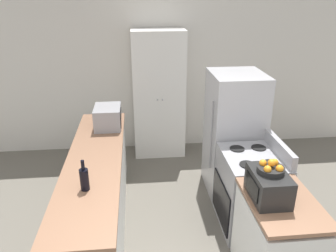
{
  "coord_description": "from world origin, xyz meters",
  "views": [
    {
      "loc": [
        -0.37,
        -1.73,
        2.63
      ],
      "look_at": [
        0.0,
        1.98,
        1.05
      ],
      "focal_mm": 35.0,
      "sensor_mm": 36.0,
      "label": 1
    }
  ],
  "objects_px": {
    "pantry_cabinet": "(159,95)",
    "microwave": "(108,117)",
    "stove": "(249,191)",
    "fruit_bowl": "(271,168)",
    "wine_bottle": "(84,179)",
    "toaster_oven": "(268,186)",
    "refrigerator": "(233,134)"
  },
  "relations": [
    {
      "from": "refrigerator",
      "to": "fruit_bowl",
      "type": "relative_size",
      "value": 7.11
    },
    {
      "from": "microwave",
      "to": "wine_bottle",
      "type": "xyz_separation_m",
      "value": [
        -0.11,
        -1.47,
        -0.03
      ]
    },
    {
      "from": "fruit_bowl",
      "to": "pantry_cabinet",
      "type": "bearing_deg",
      "value": 105.38
    },
    {
      "from": "pantry_cabinet",
      "to": "microwave",
      "type": "height_order",
      "value": "pantry_cabinet"
    },
    {
      "from": "stove",
      "to": "microwave",
      "type": "bearing_deg",
      "value": 148.72
    },
    {
      "from": "toaster_oven",
      "to": "fruit_bowl",
      "type": "distance_m",
      "value": 0.17
    },
    {
      "from": "wine_bottle",
      "to": "fruit_bowl",
      "type": "distance_m",
      "value": 1.65
    },
    {
      "from": "refrigerator",
      "to": "toaster_oven",
      "type": "distance_m",
      "value": 1.58
    },
    {
      "from": "stove",
      "to": "microwave",
      "type": "distance_m",
      "value": 2.01
    },
    {
      "from": "microwave",
      "to": "wine_bottle",
      "type": "height_order",
      "value": "wine_bottle"
    },
    {
      "from": "wine_bottle",
      "to": "toaster_oven",
      "type": "distance_m",
      "value": 1.64
    },
    {
      "from": "pantry_cabinet",
      "to": "stove",
      "type": "height_order",
      "value": "pantry_cabinet"
    },
    {
      "from": "toaster_oven",
      "to": "stove",
      "type": "bearing_deg",
      "value": 79.16
    },
    {
      "from": "refrigerator",
      "to": "fruit_bowl",
      "type": "xyz_separation_m",
      "value": [
        -0.15,
        -1.55,
        0.39
      ]
    },
    {
      "from": "pantry_cabinet",
      "to": "stove",
      "type": "relative_size",
      "value": 1.91
    },
    {
      "from": "refrigerator",
      "to": "microwave",
      "type": "relative_size",
      "value": 3.75
    },
    {
      "from": "toaster_oven",
      "to": "fruit_bowl",
      "type": "xyz_separation_m",
      "value": [
        0.0,
        0.01,
        0.17
      ]
    },
    {
      "from": "toaster_oven",
      "to": "wine_bottle",
      "type": "bearing_deg",
      "value": 169.63
    },
    {
      "from": "microwave",
      "to": "wine_bottle",
      "type": "distance_m",
      "value": 1.47
    },
    {
      "from": "stove",
      "to": "microwave",
      "type": "xyz_separation_m",
      "value": [
        -1.64,
        1.0,
        0.59
      ]
    },
    {
      "from": "refrigerator",
      "to": "wine_bottle",
      "type": "xyz_separation_m",
      "value": [
        -1.77,
        -1.26,
        0.2
      ]
    },
    {
      "from": "microwave",
      "to": "toaster_oven",
      "type": "bearing_deg",
      "value": -49.66
    },
    {
      "from": "wine_bottle",
      "to": "fruit_bowl",
      "type": "bearing_deg",
      "value": -10.03
    },
    {
      "from": "pantry_cabinet",
      "to": "toaster_oven",
      "type": "height_order",
      "value": "pantry_cabinet"
    },
    {
      "from": "stove",
      "to": "wine_bottle",
      "type": "distance_m",
      "value": 1.9
    },
    {
      "from": "microwave",
      "to": "refrigerator",
      "type": "bearing_deg",
      "value": -6.95
    },
    {
      "from": "stove",
      "to": "fruit_bowl",
      "type": "height_order",
      "value": "fruit_bowl"
    },
    {
      "from": "refrigerator",
      "to": "toaster_oven",
      "type": "relative_size",
      "value": 3.88
    },
    {
      "from": "microwave",
      "to": "wine_bottle",
      "type": "relative_size",
      "value": 1.46
    },
    {
      "from": "stove",
      "to": "refrigerator",
      "type": "distance_m",
      "value": 0.87
    },
    {
      "from": "pantry_cabinet",
      "to": "toaster_oven",
      "type": "distance_m",
      "value": 2.85
    },
    {
      "from": "stove",
      "to": "toaster_oven",
      "type": "xyz_separation_m",
      "value": [
        -0.15,
        -0.76,
        0.58
      ]
    }
  ]
}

